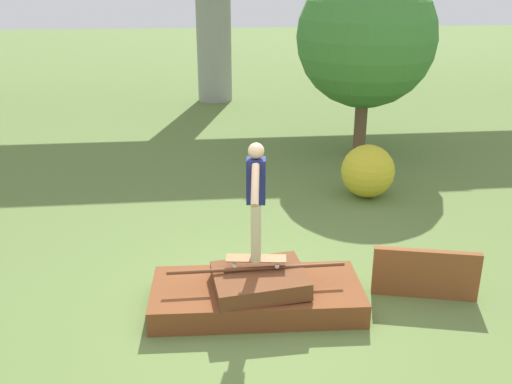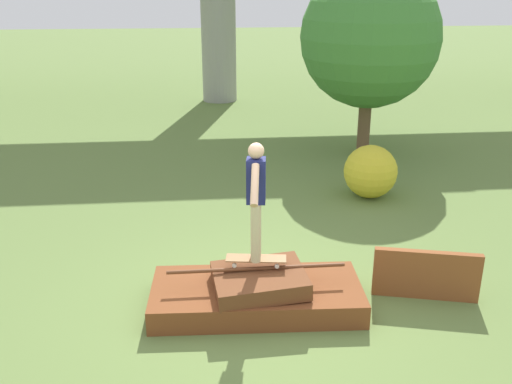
{
  "view_description": "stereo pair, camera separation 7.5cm",
  "coord_description": "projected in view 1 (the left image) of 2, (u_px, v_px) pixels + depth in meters",
  "views": [
    {
      "loc": [
        -0.66,
        -6.1,
        3.89
      ],
      "look_at": [
        -0.0,
        0.07,
        1.51
      ],
      "focal_mm": 40.0,
      "sensor_mm": 36.0,
      "label": 1
    },
    {
      "loc": [
        -0.59,
        -6.11,
        3.89
      ],
      "look_at": [
        -0.0,
        0.07,
        1.51
      ],
      "focal_mm": 40.0,
      "sensor_mm": 36.0,
      "label": 2
    }
  ],
  "objects": [
    {
      "name": "ground_plane",
      "position": [
        257.0,
        307.0,
        7.12
      ],
      "size": [
        80.0,
        80.0,
        0.0
      ],
      "primitive_type": "plane",
      "color": "olive"
    },
    {
      "name": "scrap_pile",
      "position": [
        257.0,
        293.0,
        7.04
      ],
      "size": [
        2.63,
        1.25,
        0.56
      ],
      "color": "brown",
      "rests_on": "ground_plane"
    },
    {
      "name": "scrap_plank_loose",
      "position": [
        425.0,
        274.0,
        7.24
      ],
      "size": [
        1.3,
        0.43,
        0.65
      ],
      "color": "brown",
      "rests_on": "ground_plane"
    },
    {
      "name": "skateboard",
      "position": [
        256.0,
        259.0,
        6.96
      ],
      "size": [
        0.76,
        0.31,
        0.09
      ],
      "color": "brown",
      "rests_on": "scrap_pile"
    },
    {
      "name": "skater",
      "position": [
        256.0,
        195.0,
        6.66
      ],
      "size": [
        0.25,
        1.05,
        1.46
      ],
      "color": "#C6B78E",
      "rests_on": "skateboard"
    },
    {
      "name": "tree_behind_left",
      "position": [
        366.0,
        38.0,
        12.36
      ],
      "size": [
        3.05,
        3.05,
        4.13
      ],
      "color": "brown",
      "rests_on": "ground_plane"
    },
    {
      "name": "bush_yellow_flowering",
      "position": [
        368.0,
        171.0,
        10.51
      ],
      "size": [
        0.98,
        0.98,
        0.98
      ],
      "color": "gold",
      "rests_on": "ground_plane"
    }
  ]
}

